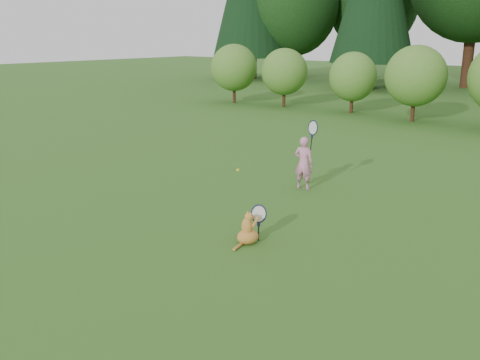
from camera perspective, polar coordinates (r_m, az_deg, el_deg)
The scene contains 5 objects.
ground at distance 8.58m, azimuth -4.44°, elevation -5.38°, with size 100.00×100.00×0.00m, color #245718.
shrub_row at distance 19.66m, azimuth 22.96°, elevation 9.37°, with size 28.00×3.00×2.80m, color #437023, non-canonical shape.
child at distance 10.74m, azimuth 6.83°, elevation 1.94°, with size 0.62×0.37×1.61m.
cat at distance 7.98m, azimuth 0.90°, elevation -5.01°, with size 0.41×0.75×0.66m.
tennis_ball at distance 9.49m, azimuth -0.21°, elevation 1.06°, with size 0.06×0.06×0.06m.
Camera 1 is at (5.58, -5.78, 3.02)m, focal length 40.00 mm.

